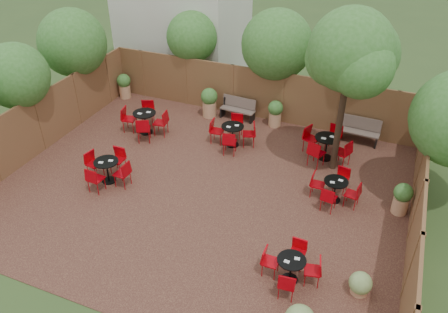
% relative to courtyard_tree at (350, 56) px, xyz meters
% --- Properties ---
extents(ground, '(80.00, 80.00, 0.00)m').
position_rel_courtyard_tree_xyz_m(ground, '(-3.46, -2.61, -3.83)').
color(ground, '#354F23').
rests_on(ground, ground).
extents(courtyard_paving, '(12.00, 10.00, 0.02)m').
position_rel_courtyard_tree_xyz_m(courtyard_paving, '(-3.46, -2.61, -3.82)').
color(courtyard_paving, '#3A1C17').
rests_on(courtyard_paving, ground).
extents(fence_back, '(12.00, 0.08, 2.00)m').
position_rel_courtyard_tree_xyz_m(fence_back, '(-3.46, 2.39, -2.83)').
color(fence_back, brown).
rests_on(fence_back, ground).
extents(fence_left, '(0.08, 10.00, 2.00)m').
position_rel_courtyard_tree_xyz_m(fence_left, '(-9.46, -2.61, -2.83)').
color(fence_left, brown).
rests_on(fence_left, ground).
extents(fence_right, '(0.08, 10.00, 2.00)m').
position_rel_courtyard_tree_xyz_m(fence_right, '(2.54, -2.61, -2.83)').
color(fence_right, brown).
rests_on(fence_right, ground).
extents(overhang_foliage, '(15.77, 10.65, 2.62)m').
position_rel_courtyard_tree_xyz_m(overhang_foliage, '(-4.12, 0.60, -1.10)').
color(overhang_foliage, '#316A22').
rests_on(overhang_foliage, ground).
extents(courtyard_tree, '(2.63, 2.53, 5.19)m').
position_rel_courtyard_tree_xyz_m(courtyard_tree, '(0.00, 0.00, 0.00)').
color(courtyard_tree, black).
rests_on(courtyard_tree, courtyard_paving).
extents(park_bench_left, '(1.38, 0.52, 0.83)m').
position_rel_courtyard_tree_xyz_m(park_bench_left, '(-4.06, 2.01, -3.39)').
color(park_bench_left, brown).
rests_on(park_bench_left, courtyard_paving).
extents(park_bench_right, '(1.48, 0.53, 0.90)m').
position_rel_courtyard_tree_xyz_m(park_bench_right, '(0.48, 2.01, -3.35)').
color(park_bench_right, brown).
rests_on(park_bench_right, courtyard_paving).
extents(bistro_tables, '(8.72, 7.14, 0.94)m').
position_rel_courtyard_tree_xyz_m(bistro_tables, '(-3.08, -1.32, -3.37)').
color(bistro_tables, black).
rests_on(bistro_tables, courtyard_paving).
extents(planters, '(11.85, 4.03, 1.17)m').
position_rel_courtyard_tree_xyz_m(planters, '(-4.08, 1.20, -3.24)').
color(planters, tan).
rests_on(planters, courtyard_paving).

